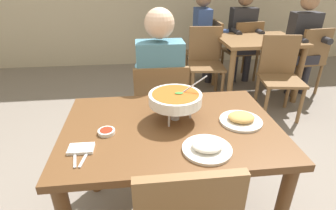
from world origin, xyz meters
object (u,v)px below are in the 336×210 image
Objects in this scene: appetizer_plate at (241,119)px; dining_table_far at (257,49)px; diner_main at (160,80)px; chair_bg_middle at (307,57)px; chair_bg_left at (208,49)px; curry_bowl at (175,99)px; patron_bg_left at (204,32)px; rice_plate at (207,147)px; dining_table_main at (171,143)px; patron_bg_middle at (303,39)px; chair_bg_right at (243,48)px; chair_diner_main at (161,108)px; chair_bg_window at (205,58)px; sauce_dish at (106,132)px; patron_bg_right at (243,31)px; chair_bg_corner at (280,71)px.

appetizer_plate is 2.23m from dining_table_far.
diner_main reaches higher than chair_bg_middle.
chair_bg_left reaches higher than dining_table_far.
curry_bowl is 0.39m from appetizer_plate.
patron_bg_left is at bearing 66.04° from diner_main.
rice_plate is at bearing -131.48° from chair_bg_middle.
patron_bg_middle reaches higher than dining_table_main.
dining_table_far is at bearing 55.11° from dining_table_main.
curry_bowl reaches higher than appetizer_plate.
dining_table_main is 2.82m from patron_bg_middle.
rice_plate is at bearing -114.76° from chair_bg_right.
chair_bg_right is at bearing 51.79° from chair_diner_main.
curry_bowl is at bearing -109.07° from chair_bg_window.
dining_table_far is 1.11× the size of chair_bg_middle.
patron_bg_left is (0.10, 0.52, 0.24)m from chair_bg_window.
chair_bg_left is at bearing 154.47° from chair_bg_middle.
chair_diner_main is 10.00× the size of sauce_dish.
appetizer_plate is 2.71m from patron_bg_right.
dining_table_far is 1.11× the size of chair_bg_left.
sauce_dish is at bearing -115.28° from chair_diner_main.
chair_bg_corner is at bearing -135.99° from patron_bg_middle.
chair_diner_main is 1.00× the size of chair_bg_corner.
chair_bg_right is (1.26, 2.73, -0.28)m from rice_plate.
dining_table_main is at bearing -134.87° from chair_bg_corner.
appetizer_plate is 2.59m from patron_bg_left.
curry_bowl reaches higher than sauce_dish.
chair_bg_left is 0.69× the size of patron_bg_middle.
appetizer_plate is 0.18× the size of patron_bg_left.
chair_bg_right reaches higher than appetizer_plate.
diner_main is 1.31× the size of dining_table_far.
chair_diner_main is 3.75× the size of rice_plate.
appetizer_plate is 0.18× the size of patron_bg_right.
chair_bg_right is at bearing 140.21° from chair_bg_middle.
patron_bg_right is at bearing 56.05° from sauce_dish.
chair_diner_main is 1.89m from dining_table_far.
patron_bg_left is (1.16, 2.59, -0.03)m from sauce_dish.
sauce_dish is at bearing -139.16° from patron_bg_middle.
chair_bg_window is at bearing 76.01° from rice_plate.
diner_main is 1.46× the size of chair_bg_window.
chair_bg_left is (-0.51, 0.51, -0.12)m from dining_table_far.
chair_bg_window is at bearing 81.33° from appetizer_plate.
diner_main reaches higher than chair_bg_right.
patron_bg_left is at bearing 79.44° from chair_bg_window.
chair_bg_middle is at bearing 42.97° from dining_table_main.
curry_bowl is at bearing -135.69° from patron_bg_middle.
chair_diner_main is 1.62m from chair_bg_corner.
curry_bowl is (0.03, -0.63, 0.38)m from chair_diner_main.
sauce_dish is at bearing -172.67° from dining_table_main.
chair_bg_corner is at bearing -84.51° from dining_table_far.
chair_diner_main is 0.69× the size of patron_bg_middle.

